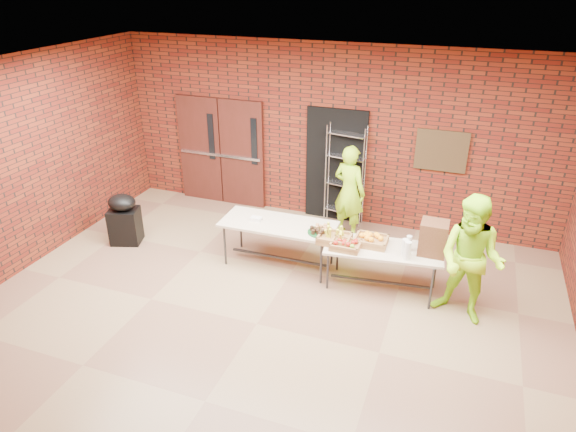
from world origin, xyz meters
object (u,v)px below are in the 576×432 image
(wire_rack, at_px, (345,176))
(volunteer_woman, at_px, (349,192))
(table_left, at_px, (278,227))
(volunteer_man, at_px, (471,261))
(coffee_dispenser, at_px, (433,238))
(table_right, at_px, (383,251))
(covered_grill, at_px, (124,219))

(wire_rack, bearing_deg, volunteer_woman, -55.31)
(table_left, distance_m, volunteer_man, 2.88)
(coffee_dispenser, xyz_separation_m, volunteer_woman, (-1.54, 1.40, -0.10))
(table_right, relative_size, covered_grill, 1.96)
(table_left, relative_size, coffee_dispenser, 3.69)
(table_left, xyz_separation_m, covered_grill, (-2.73, -0.22, -0.23))
(table_left, distance_m, table_right, 1.67)
(coffee_dispenser, bearing_deg, table_right, -172.79)
(covered_grill, bearing_deg, wire_rack, 12.81)
(volunteer_man, bearing_deg, table_right, -176.85)
(covered_grill, xyz_separation_m, volunteer_man, (5.57, -0.22, 0.45))
(table_right, bearing_deg, volunteer_man, -21.40)
(coffee_dispenser, bearing_deg, table_left, 178.99)
(wire_rack, distance_m, coffee_dispenser, 2.51)
(wire_rack, bearing_deg, coffee_dispenser, -36.06)
(wire_rack, height_order, volunteer_man, wire_rack)
(wire_rack, relative_size, coffee_dispenser, 3.83)
(covered_grill, bearing_deg, coffee_dispenser, -16.16)
(wire_rack, height_order, table_right, wire_rack)
(wire_rack, xyz_separation_m, volunteer_woman, (0.19, -0.42, -0.11))
(volunteer_man, bearing_deg, wire_rack, 153.37)
(table_right, bearing_deg, covered_grill, 174.66)
(wire_rack, bearing_deg, table_left, -98.03)
(volunteer_woman, bearing_deg, table_left, 80.00)
(volunteer_man, bearing_deg, covered_grill, -164.24)
(coffee_dispenser, relative_size, volunteer_man, 0.27)
(table_left, bearing_deg, volunteer_woman, 59.24)
(coffee_dispenser, relative_size, volunteer_woman, 0.29)
(covered_grill, bearing_deg, table_left, -13.62)
(wire_rack, xyz_separation_m, covered_grill, (-3.32, -1.99, -0.49))
(covered_grill, xyz_separation_m, volunteer_woman, (3.51, 1.58, 0.38))
(wire_rack, height_order, table_left, wire_rack)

